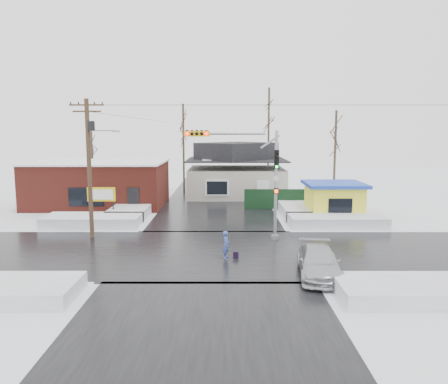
{
  "coord_description": "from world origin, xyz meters",
  "views": [
    {
      "loc": [
        0.73,
        -24.55,
        7.02
      ],
      "look_at": [
        0.7,
        3.76,
        3.0
      ],
      "focal_mm": 35.0,
      "sensor_mm": 36.0,
      "label": 1
    }
  ],
  "objects_px": {
    "traffic_signal": "(251,170)",
    "utility_pole": "(90,160)",
    "marquee_sign": "(101,195)",
    "car": "(319,263)",
    "pedestrian": "(226,245)",
    "kiosk": "(334,200)"
  },
  "relations": [
    {
      "from": "pedestrian",
      "to": "car",
      "type": "xyz_separation_m",
      "value": [
        4.46,
        -2.95,
        -0.08
      ]
    },
    {
      "from": "marquee_sign",
      "to": "pedestrian",
      "type": "height_order",
      "value": "marquee_sign"
    },
    {
      "from": "traffic_signal",
      "to": "car",
      "type": "xyz_separation_m",
      "value": [
        2.85,
        -7.15,
        -3.85
      ]
    },
    {
      "from": "utility_pole",
      "to": "car",
      "type": "distance_m",
      "value": 15.91
    },
    {
      "from": "traffic_signal",
      "to": "utility_pole",
      "type": "distance_m",
      "value": 10.39
    },
    {
      "from": "marquee_sign",
      "to": "car",
      "type": "distance_m",
      "value": 19.81
    },
    {
      "from": "traffic_signal",
      "to": "utility_pole",
      "type": "bearing_deg",
      "value": 177.05
    },
    {
      "from": "traffic_signal",
      "to": "utility_pole",
      "type": "relative_size",
      "value": 0.78
    },
    {
      "from": "traffic_signal",
      "to": "pedestrian",
      "type": "bearing_deg",
      "value": -110.95
    },
    {
      "from": "utility_pole",
      "to": "kiosk",
      "type": "xyz_separation_m",
      "value": [
        17.43,
        6.49,
        -3.65
      ]
    },
    {
      "from": "kiosk",
      "to": "pedestrian",
      "type": "distance_m",
      "value": 14.21
    },
    {
      "from": "marquee_sign",
      "to": "car",
      "type": "xyz_separation_m",
      "value": [
        14.28,
        -13.68,
        -1.24
      ]
    },
    {
      "from": "utility_pole",
      "to": "pedestrian",
      "type": "height_order",
      "value": "utility_pole"
    },
    {
      "from": "pedestrian",
      "to": "car",
      "type": "distance_m",
      "value": 5.35
    },
    {
      "from": "traffic_signal",
      "to": "car",
      "type": "bearing_deg",
      "value": -68.27
    },
    {
      "from": "marquee_sign",
      "to": "pedestrian",
      "type": "bearing_deg",
      "value": -47.53
    },
    {
      "from": "marquee_sign",
      "to": "kiosk",
      "type": "distance_m",
      "value": 18.51
    },
    {
      "from": "marquee_sign",
      "to": "traffic_signal",
      "type": "bearing_deg",
      "value": -29.72
    },
    {
      "from": "pedestrian",
      "to": "marquee_sign",
      "type": "bearing_deg",
      "value": 52.24
    },
    {
      "from": "traffic_signal",
      "to": "pedestrian",
      "type": "height_order",
      "value": "traffic_signal"
    },
    {
      "from": "marquee_sign",
      "to": "pedestrian",
      "type": "relative_size",
      "value": 1.67
    },
    {
      "from": "traffic_signal",
      "to": "marquee_sign",
      "type": "xyz_separation_m",
      "value": [
        -11.43,
        6.53,
        -2.62
      ]
    }
  ]
}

